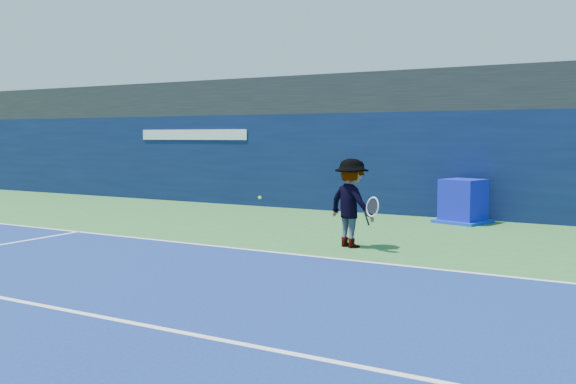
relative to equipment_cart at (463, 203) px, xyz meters
name	(u,v)px	position (x,y,z in m)	size (l,w,h in m)	color
ground	(153,279)	(-2.58, -9.29, -0.53)	(80.00, 80.00, 0.00)	#316C31
baseline	(254,250)	(-2.58, -6.29, -0.52)	(24.00, 0.10, 0.01)	white
service_line	(52,308)	(-2.58, -11.29, -0.52)	(24.00, 0.10, 0.01)	white
stadium_band	(401,94)	(-2.58, 2.21, 3.07)	(36.00, 3.00, 1.20)	black
back_wall_assembly	(388,163)	(-2.58, 1.21, 0.97)	(36.00, 1.03, 3.00)	#0B173D
equipment_cart	(463,203)	(0.00, 0.00, 0.00)	(1.50, 1.50, 1.16)	#0D11C2
tennis_player	(351,203)	(-1.04, -4.92, 0.39)	(1.44, 1.09, 1.84)	silver
tennis_ball	(260,198)	(-3.65, -4.35, 0.33)	(0.07, 0.07, 0.07)	#C4EC1A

